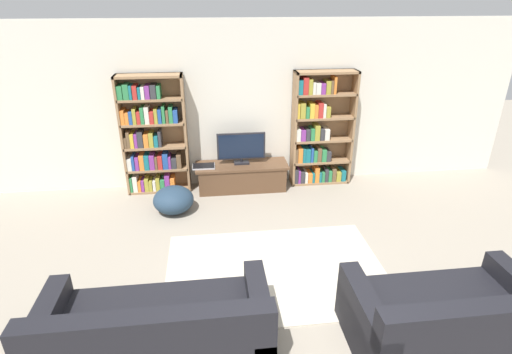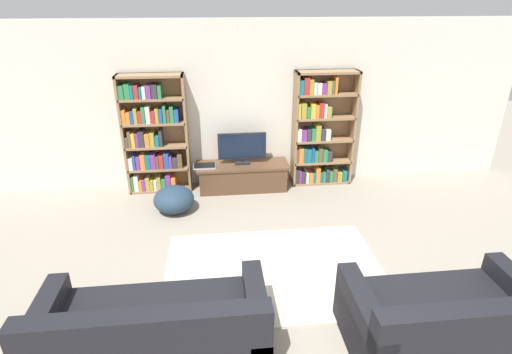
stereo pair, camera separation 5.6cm
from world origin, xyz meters
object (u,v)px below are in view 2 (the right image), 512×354
object	(u,v)px
television	(242,147)
couch_left_sectional	(154,331)
bookshelf_left	(153,137)
laptop	(204,166)
couch_right_sofa	(445,325)
bookshelf_right	(319,132)
tv_stand	(243,176)
beanbag_ottoman	(174,199)

from	to	relation	value
television	couch_left_sectional	bearing A→B (deg)	-107.39
bookshelf_left	laptop	distance (m)	0.91
bookshelf_left	couch_right_sofa	world-z (taller)	bookshelf_left
bookshelf_right	laptop	world-z (taller)	bookshelf_right
bookshelf_left	television	size ratio (longest dim) A/B	2.43
television	tv_stand	bearing A→B (deg)	-90.00
tv_stand	beanbag_ottoman	distance (m)	1.24
tv_stand	couch_right_sofa	bearing A→B (deg)	-66.50
bookshelf_left	bookshelf_right	size ratio (longest dim) A/B	1.00
bookshelf_right	beanbag_ottoman	bearing A→B (deg)	-161.40
tv_stand	laptop	bearing A→B (deg)	-175.95
bookshelf_left	television	bearing A→B (deg)	-3.75
tv_stand	television	distance (m)	0.48
laptop	couch_right_sofa	bearing A→B (deg)	-58.30
television	beanbag_ottoman	distance (m)	1.36
beanbag_ottoman	bookshelf_left	bearing A→B (deg)	112.20
tv_stand	beanbag_ottoman	bearing A→B (deg)	-148.41
bookshelf_left	couch_left_sectional	size ratio (longest dim) A/B	0.94
couch_left_sectional	beanbag_ottoman	xyz separation A→B (m)	(-0.03, 2.58, -0.06)
bookshelf_right	couch_right_sofa	size ratio (longest dim) A/B	1.12
television	laptop	size ratio (longest dim) A/B	2.19
bookshelf_left	couch_right_sofa	size ratio (longest dim) A/B	1.12
bookshelf_left	tv_stand	world-z (taller)	bookshelf_left
bookshelf_right	laptop	xyz separation A→B (m)	(-1.87, -0.17, -0.44)
bookshelf_right	beanbag_ottoman	size ratio (longest dim) A/B	3.18
laptop	couch_right_sofa	xyz separation A→B (m)	(2.10, -3.41, -0.17)
tv_stand	beanbag_ottoman	xyz separation A→B (m)	(-1.05, -0.65, -0.03)
couch_right_sofa	bookshelf_left	bearing A→B (deg)	128.74
tv_stand	couch_right_sofa	xyz separation A→B (m)	(1.50, -3.45, 0.06)
bookshelf_left	bookshelf_right	bearing A→B (deg)	0.05
bookshelf_right	beanbag_ottoman	world-z (taller)	bookshelf_right
television	couch_left_sectional	distance (m)	3.45
tv_stand	beanbag_ottoman	world-z (taller)	tv_stand
laptop	beanbag_ottoman	distance (m)	0.80
television	laptop	bearing A→B (deg)	-172.30
beanbag_ottoman	laptop	bearing A→B (deg)	53.39
bookshelf_left	couch_left_sectional	world-z (taller)	bookshelf_left
television	laptop	xyz separation A→B (m)	(-0.60, -0.08, -0.26)
couch_right_sofa	couch_left_sectional	bearing A→B (deg)	174.89
bookshelf_right	tv_stand	size ratio (longest dim) A/B	1.26
bookshelf_right	couch_left_sectional	world-z (taller)	bookshelf_right
bookshelf_right	laptop	bearing A→B (deg)	-174.68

